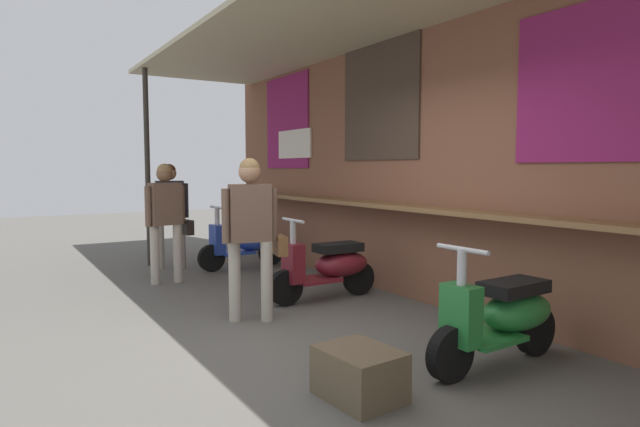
% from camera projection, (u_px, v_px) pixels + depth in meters
% --- Properties ---
extents(ground_plane, '(30.42, 30.42, 0.00)m').
position_uv_depth(ground_plane, '(303.00, 345.00, 4.59)').
color(ground_plane, '#56544F').
extents(market_stall_facade, '(10.86, 2.40, 3.21)m').
position_uv_depth(market_stall_facade, '(459.00, 142.00, 5.42)').
color(market_stall_facade, brown).
rests_on(market_stall_facade, ground_plane).
extents(scooter_blue, '(0.46, 1.40, 0.97)m').
position_uv_depth(scooter_blue, '(247.00, 242.00, 8.16)').
color(scooter_blue, '#233D9E').
rests_on(scooter_blue, ground_plane).
extents(scooter_maroon, '(0.46, 1.40, 0.97)m').
position_uv_depth(scooter_maroon, '(330.00, 266.00, 6.18)').
color(scooter_maroon, maroon).
rests_on(scooter_maroon, ground_plane).
extents(scooter_green, '(0.46, 1.40, 0.97)m').
position_uv_depth(scooter_green, '(503.00, 316.00, 4.09)').
color(scooter_green, '#237533').
rests_on(scooter_green, ground_plane).
extents(shopper_with_handbag, '(0.33, 0.64, 1.59)m').
position_uv_depth(shopper_with_handbag, '(167.00, 212.00, 7.00)').
color(shopper_with_handbag, '#ADA393').
rests_on(shopper_with_handbag, ground_plane).
extents(shopper_browsing, '(0.33, 0.66, 1.63)m').
position_uv_depth(shopper_browsing, '(252.00, 223.00, 5.25)').
color(shopper_browsing, '#ADA393').
rests_on(shopper_browsing, ground_plane).
extents(shopper_passing, '(0.27, 0.55, 1.59)m').
position_uv_depth(shopper_passing, '(170.00, 205.00, 7.97)').
color(shopper_passing, '#ADA393').
rests_on(shopper_passing, ground_plane).
extents(merchandise_crate, '(0.57, 0.47, 0.33)m').
position_uv_depth(merchandise_crate, '(359.00, 374.00, 3.51)').
color(merchandise_crate, brown).
rests_on(merchandise_crate, ground_plane).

